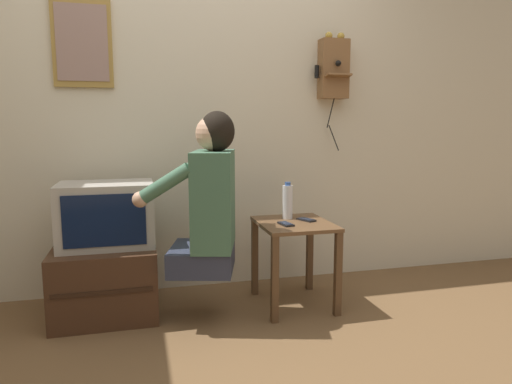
% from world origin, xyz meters
% --- Properties ---
extents(ground_plane, '(14.00, 14.00, 0.00)m').
position_xyz_m(ground_plane, '(0.00, 0.00, 0.00)').
color(ground_plane, brown).
extents(wall_back, '(6.80, 0.05, 2.55)m').
position_xyz_m(wall_back, '(0.00, 1.12, 1.27)').
color(wall_back, beige).
rests_on(wall_back, ground_plane).
extents(side_table, '(0.45, 0.52, 0.54)m').
position_xyz_m(side_table, '(0.53, 0.59, 0.42)').
color(side_table, brown).
rests_on(side_table, ground_plane).
extents(person, '(0.61, 0.54, 0.92)m').
position_xyz_m(person, '(-0.02, 0.50, 0.72)').
color(person, '#2D3347').
rests_on(person, ground_plane).
extents(tv_stand, '(0.60, 0.55, 0.42)m').
position_xyz_m(tv_stand, '(-0.62, 0.73, 0.21)').
color(tv_stand, '#422819').
rests_on(tv_stand, ground_plane).
extents(television, '(0.55, 0.38, 0.38)m').
position_xyz_m(television, '(-0.60, 0.75, 0.61)').
color(television, '#ADA89E').
rests_on(television, tv_stand).
extents(wall_phone_antique, '(0.24, 0.19, 0.83)m').
position_xyz_m(wall_phone_antique, '(0.97, 1.03, 1.54)').
color(wall_phone_antique, brown).
extents(framed_picture, '(0.36, 0.03, 0.54)m').
position_xyz_m(framed_picture, '(-0.72, 1.08, 1.65)').
color(framed_picture, olive).
extents(cell_phone_held, '(0.08, 0.13, 0.01)m').
position_xyz_m(cell_phone_held, '(0.45, 0.53, 0.55)').
color(cell_phone_held, black).
rests_on(cell_phone_held, side_table).
extents(cell_phone_spare, '(0.11, 0.14, 0.01)m').
position_xyz_m(cell_phone_spare, '(0.62, 0.62, 0.55)').
color(cell_phone_spare, black).
rests_on(cell_phone_spare, side_table).
extents(water_bottle, '(0.07, 0.07, 0.24)m').
position_xyz_m(water_bottle, '(0.52, 0.71, 0.65)').
color(water_bottle, silver).
rests_on(water_bottle, side_table).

